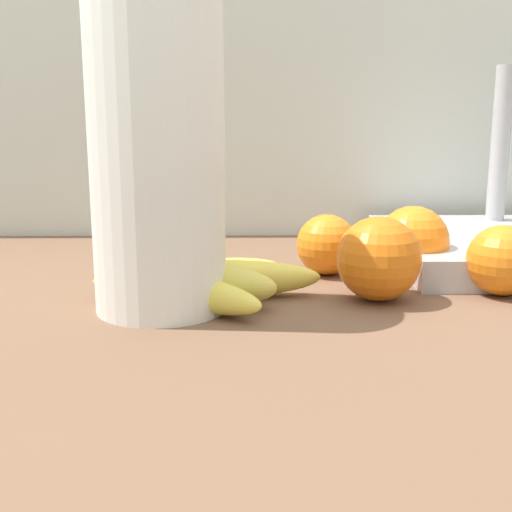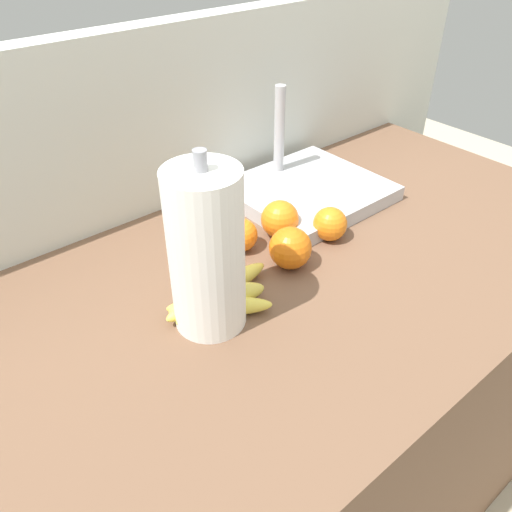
{
  "view_description": "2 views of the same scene",
  "coord_description": "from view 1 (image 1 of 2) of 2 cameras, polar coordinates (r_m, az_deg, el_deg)",
  "views": [
    {
      "loc": [
        -0.13,
        -0.57,
        1.1
      ],
      "look_at": [
        -0.13,
        0.04,
        0.97
      ],
      "focal_mm": 46.21,
      "sensor_mm": 36.0,
      "label": 1
    },
    {
      "loc": [
        -0.56,
        -0.53,
        1.51
      ],
      "look_at": [
        -0.12,
        -0.01,
        1.01
      ],
      "focal_mm": 36.3,
      "sensor_mm": 36.0,
      "label": 2
    }
  ],
  "objects": [
    {
      "name": "wall_back",
      "position": [
        1.07,
        6.67,
        -12.54
      ],
      "size": [
        1.81,
        0.06,
        1.3
      ],
      "primitive_type": "cube",
      "color": "silver",
      "rests_on": "ground"
    },
    {
      "name": "banana_bunch",
      "position": [
        0.62,
        -5.32,
        -2.24
      ],
      "size": [
        0.22,
        0.17,
        0.04
      ],
      "color": "#E6D14C",
      "rests_on": "counter"
    },
    {
      "name": "orange_right",
      "position": [
        0.63,
        10.57,
        -0.24
      ],
      "size": [
        0.08,
        0.08,
        0.08
      ],
      "primitive_type": "sphere",
      "color": "orange",
      "rests_on": "counter"
    },
    {
      "name": "orange_front",
      "position": [
        0.72,
        13.42,
        1.21
      ],
      "size": [
        0.08,
        0.08,
        0.08
      ],
      "primitive_type": "sphere",
      "color": "orange",
      "rests_on": "counter"
    },
    {
      "name": "orange_center",
      "position": [
        0.68,
        20.56,
        -0.35
      ],
      "size": [
        0.07,
        0.07,
        0.07
      ],
      "primitive_type": "sphere",
      "color": "orange",
      "rests_on": "counter"
    },
    {
      "name": "orange_back_left",
      "position": [
        0.72,
        6.14,
        0.98
      ],
      "size": [
        0.07,
        0.07,
        0.07
      ],
      "primitive_type": "sphere",
      "color": "orange",
      "rests_on": "counter"
    },
    {
      "name": "paper_towel_roll",
      "position": [
        0.58,
        -8.54,
        8.45
      ],
      "size": [
        0.12,
        0.12,
        0.3
      ],
      "color": "white",
      "rests_on": "counter"
    }
  ]
}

